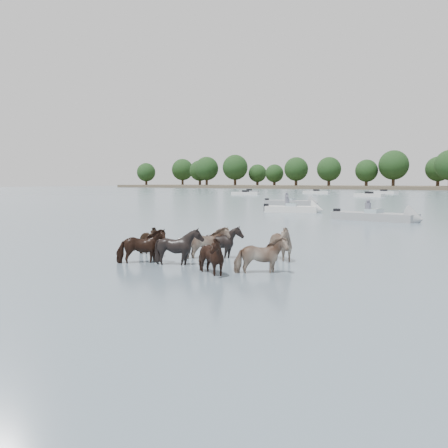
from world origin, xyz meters
The scene contains 7 objects.
ground centered at (0.00, 0.00, 0.00)m, with size 400.00×400.00×0.00m, color slate.
shoreline centered at (-70.00, 150.00, 0.50)m, with size 160.00×30.00×1.00m, color #4C4233.
pony_herd centered at (-0.99, -0.10, 0.43)m, with size 6.22×4.40×1.28m.
motorboat_a centered at (-9.81, 23.91, 0.23)m, with size 4.77×3.02×1.92m.
motorboat_b centered at (-1.54, 18.95, 0.23)m, with size 5.88×2.20×1.92m.
motorboat_f centered at (-15.56, 34.74, 0.23)m, with size 5.80×2.52×1.92m.
treeline centered at (-75.51, 148.16, 6.78)m, with size 146.90×23.04×12.51m.
Camera 1 is at (7.98, -11.87, 2.43)m, focal length 40.31 mm.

